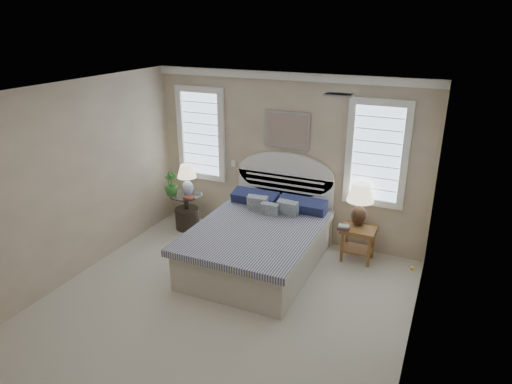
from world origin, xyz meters
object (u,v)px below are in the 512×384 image
object	(u,v)px
nightstand_right	(358,237)
floor_pot	(187,218)
bed	(260,240)
lamp_right	(360,200)
lamp_left	(187,176)
side_table_left	(187,208)

from	to	relation	value
nightstand_right	floor_pot	world-z (taller)	nightstand_right
nightstand_right	bed	bearing A→B (deg)	-151.97
lamp_right	bed	bearing A→B (deg)	-146.95
lamp_right	floor_pot	bearing A→B (deg)	-175.58
nightstand_right	lamp_left	xyz separation A→B (m)	(-2.93, -0.07, 0.57)
lamp_right	lamp_left	bearing A→B (deg)	-176.11
side_table_left	floor_pot	world-z (taller)	side_table_left
bed	side_table_left	world-z (taller)	bed
bed	floor_pot	size ratio (longest dim) A/B	5.59
side_table_left	bed	bearing A→B (deg)	-19.74
side_table_left	floor_pot	xyz separation A→B (m)	(0.00, -0.00, -0.20)
side_table_left	floor_pot	bearing A→B (deg)	-21.54
floor_pot	lamp_right	xyz separation A→B (m)	(2.90, 0.22, 0.75)
bed	nightstand_right	size ratio (longest dim) A/B	4.29
floor_pot	lamp_right	bearing A→B (deg)	4.42
nightstand_right	lamp_left	distance (m)	2.98
nightstand_right	side_table_left	bearing A→B (deg)	-178.06
bed	floor_pot	bearing A→B (deg)	160.26
bed	lamp_left	size ratio (longest dim) A/B	4.31
side_table_left	nightstand_right	xyz separation A→B (m)	(2.95, 0.10, -0.00)
nightstand_right	lamp_left	bearing A→B (deg)	-178.59
bed	lamp_left	world-z (taller)	bed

